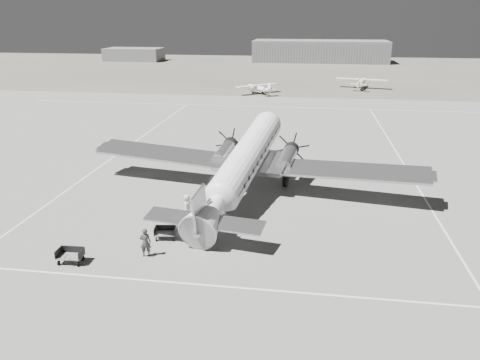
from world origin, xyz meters
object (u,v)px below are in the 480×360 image
hangar_main (320,51)px  ramp_agent (177,218)px  light_plane_right (361,83)px  baggage_cart_far (70,256)px  passenger (187,206)px  ground_crew (145,242)px  light_plane_left (258,89)px  baggage_cart_near (165,233)px  shed_secondary (134,54)px  dc3_airliner (244,165)px

hangar_main → ramp_agent: hangar_main is taller
hangar_main → light_plane_right: bearing=-82.4°
baggage_cart_far → passenger: bearing=53.0°
ground_crew → passenger: bearing=-110.9°
light_plane_left → ramp_agent: (0.74, -59.74, -0.22)m
ground_crew → ramp_agent: (0.78, 4.31, -0.21)m
light_plane_right → baggage_cart_near: size_ratio=7.12×
baggage_cart_far → ground_crew: size_ratio=0.84×
baggage_cart_near → ramp_agent: size_ratio=1.01×
light_plane_left → ramp_agent: light_plane_left is taller
shed_secondary → baggage_cart_far: 134.89m
light_plane_right → ramp_agent: light_plane_right is taller
hangar_main → baggage_cart_far: bearing=-97.2°
shed_secondary → ramp_agent: bearing=-68.4°
light_plane_right → ramp_agent: bearing=-91.9°
baggage_cart_far → dc3_airliner: bearing=52.2°
baggage_cart_near → ramp_agent: bearing=72.9°
shed_secondary → baggage_cart_near: (48.09, -123.78, -1.58)m
baggage_cart_near → light_plane_left: bearing=82.5°
light_plane_left → ramp_agent: 59.75m
shed_secondary → baggage_cart_far: bearing=-71.3°
baggage_cart_far → hangar_main: bearing=81.0°
light_plane_left → passenger: 57.94m
dc3_airliner → ramp_agent: 7.82m
hangar_main → ramp_agent: 127.51m
baggage_cart_near → baggage_cart_far: 6.17m
light_plane_right → baggage_cart_near: 74.13m
ground_crew → ramp_agent: bearing=-111.2°
light_plane_left → light_plane_right: light_plane_right is taller
dc3_airliner → ground_crew: 11.89m
passenger → light_plane_left: bearing=-0.7°
shed_secondary → light_plane_left: (47.65, -62.21, -1.05)m
light_plane_left → light_plane_right: (20.02, 9.93, 0.15)m
ramp_agent → passenger: (0.29, 1.81, 0.17)m
light_plane_right → passenger: 70.47m
light_plane_right → passenger: size_ratio=5.85×
hangar_main → dc3_airliner: (-7.77, -120.47, -0.50)m
dc3_airliner → light_plane_left: 53.49m
light_plane_left → passenger: size_ratio=5.07×
hangar_main → passenger: 125.68m
shed_secondary → ramp_agent: (48.38, -121.96, -1.26)m
dc3_airliner → passenger: size_ratio=16.28×
ground_crew → passenger: size_ratio=1.05×
light_plane_left → ground_crew: size_ratio=4.84×
passenger → dc3_airliner: bearing=-38.9°
shed_secondary → dc3_airliner: (52.23, -115.47, 0.80)m
shed_secondary → ground_crew: size_ratio=9.51×
dc3_airliner → light_plane_right: bearing=85.5°
baggage_cart_far → ramp_agent: (5.04, 5.77, 0.29)m
ground_crew → passenger: 6.21m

